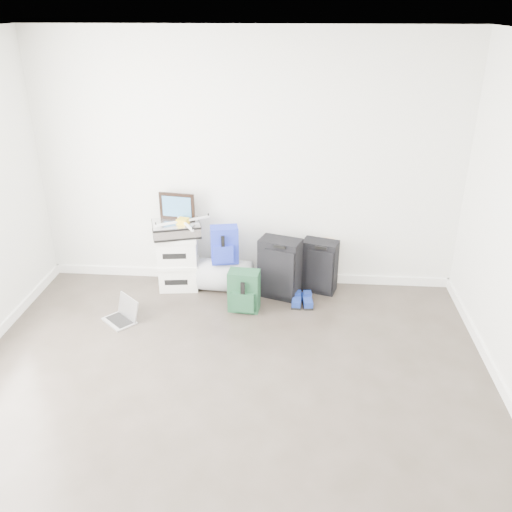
# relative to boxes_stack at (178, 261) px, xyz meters

# --- Properties ---
(ground) EXTENTS (5.00, 5.00, 0.00)m
(ground) POSITION_rel_boxes_stack_xyz_m (0.74, -2.26, -0.31)
(ground) COLOR #342D26
(ground) RESTS_ON ground
(room_envelope) EXTENTS (4.52, 5.02, 2.71)m
(room_envelope) POSITION_rel_boxes_stack_xyz_m (0.74, -2.25, 1.41)
(room_envelope) COLOR white
(room_envelope) RESTS_ON ground
(boxes_stack) EXTENTS (0.48, 0.41, 0.62)m
(boxes_stack) POSITION_rel_boxes_stack_xyz_m (0.00, 0.00, 0.00)
(boxes_stack) COLOR silver
(boxes_stack) RESTS_ON ground
(briefcase) EXTENTS (0.57, 0.49, 0.14)m
(briefcase) POSITION_rel_boxes_stack_xyz_m (0.00, 0.00, 0.38)
(briefcase) COLOR #B2B2B7
(briefcase) RESTS_ON boxes_stack
(painting) EXTENTS (0.39, 0.08, 0.29)m
(painting) POSITION_rel_boxes_stack_xyz_m (0.00, 0.10, 0.60)
(painting) COLOR black
(painting) RESTS_ON briefcase
(drone) EXTENTS (0.53, 0.53, 0.05)m
(drone) POSITION_rel_boxes_stack_xyz_m (0.08, -0.02, 0.48)
(drone) COLOR yellow
(drone) RESTS_ON briefcase
(duffel_bag) EXTENTS (0.60, 0.40, 0.35)m
(duffel_bag) POSITION_rel_boxes_stack_xyz_m (0.52, -0.04, -0.14)
(duffel_bag) COLOR gray
(duffel_bag) RESTS_ON ground
(blue_backpack) EXTENTS (0.32, 0.26, 0.40)m
(blue_backpack) POSITION_rel_boxes_stack_xyz_m (0.52, -0.07, 0.23)
(blue_backpack) COLOR #1A20AA
(blue_backpack) RESTS_ON duffel_bag
(large_suitcase) EXTENTS (0.48, 0.38, 0.65)m
(large_suitcase) POSITION_rel_boxes_stack_xyz_m (1.12, -0.12, 0.01)
(large_suitcase) COLOR black
(large_suitcase) RESTS_ON ground
(green_backpack) EXTENTS (0.33, 0.25, 0.44)m
(green_backpack) POSITION_rel_boxes_stack_xyz_m (0.77, -0.45, -0.10)
(green_backpack) COLOR #143925
(green_backpack) RESTS_ON ground
(carry_on) EXTENTS (0.42, 0.33, 0.58)m
(carry_on) POSITION_rel_boxes_stack_xyz_m (1.54, 0.03, -0.02)
(carry_on) COLOR black
(carry_on) RESTS_ON ground
(shoes) EXTENTS (0.23, 0.26, 0.08)m
(shoes) POSITION_rel_boxes_stack_xyz_m (1.36, -0.30, -0.27)
(shoes) COLOR black
(shoes) RESTS_ON ground
(rolled_rug) EXTENTS (0.19, 0.19, 0.57)m
(rolled_rug) POSITION_rel_boxes_stack_xyz_m (1.61, 0.10, -0.03)
(rolled_rug) COLOR tan
(rolled_rug) RESTS_ON ground
(laptop) EXTENTS (0.40, 0.39, 0.23)m
(laptop) POSITION_rel_boxes_stack_xyz_m (-0.42, -0.75, -0.26)
(laptop) COLOR silver
(laptop) RESTS_ON ground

